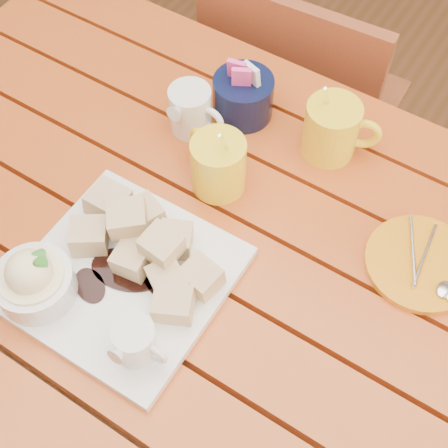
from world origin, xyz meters
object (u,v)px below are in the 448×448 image
Objects in this scene: coffee_mug_right at (333,129)px; table at (194,267)px; orange_saucer at (421,264)px; chair_far at (297,110)px; coffee_mug_left at (217,163)px; dessert_plate at (106,274)px.

table is at bearing -133.62° from coffee_mug_right.
chair_far is (-0.40, 0.43, -0.30)m from orange_saucer.
coffee_mug_right reaches higher than table.
table is 0.18m from coffee_mug_left.
coffee_mug_right reaches higher than coffee_mug_left.
coffee_mug_right is at bearing 68.43° from table.
orange_saucer is (0.21, -0.12, -0.04)m from coffee_mug_right.
coffee_mug_left is at bearing 99.04° from table.
orange_saucer is 0.19× the size of chair_far.
orange_saucer is at bearing 36.52° from dessert_plate.
coffee_mug_right is at bearing 149.97° from orange_saucer.
table is at bearing 71.04° from dessert_plate.
table is 4.36× the size of dessert_plate.
coffee_mug_right is at bearing 69.33° from dessert_plate.
dessert_plate is at bearing -132.72° from coffee_mug_right.
table is at bearing -56.77° from coffee_mug_left.
dessert_plate is 1.98× the size of coffee_mug_left.
table is at bearing 96.27° from chair_far.
chair_far is at bearing 133.33° from orange_saucer.
coffee_mug_left reaches higher than table.
table is 0.59m from chair_far.
coffee_mug_left is 0.88× the size of orange_saucer.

